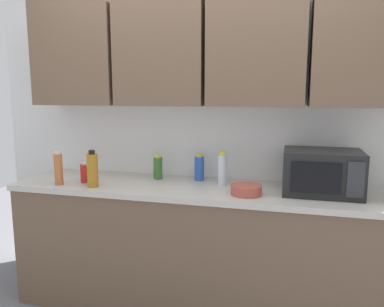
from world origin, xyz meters
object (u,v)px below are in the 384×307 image
(bottle_spice_jar, at_px, (58,169))
(bottle_red_sauce, at_px, (86,173))
(bottle_clear_tall, at_px, (222,169))
(bottle_green_oil, at_px, (158,168))
(bowl_ceramic_small, at_px, (246,190))
(bottle_amber_vinegar, at_px, (92,170))
(microwave, at_px, (322,172))
(bottle_blue_cleaner, at_px, (199,168))

(bottle_spice_jar, bearing_deg, bottle_red_sauce, 36.00)
(bottle_spice_jar, bearing_deg, bottle_clear_tall, 14.87)
(bottle_green_oil, bearing_deg, bottle_red_sauce, -152.35)
(bottle_clear_tall, distance_m, bottle_spice_jar, 1.15)
(bowl_ceramic_small, bearing_deg, bottle_amber_vinegar, -176.29)
(bottle_red_sauce, distance_m, bottle_amber_vinegar, 0.16)
(bottle_amber_vinegar, bearing_deg, microwave, 8.47)
(bottle_green_oil, height_order, bottle_blue_cleaner, bottle_blue_cleaner)
(bottle_blue_cleaner, bearing_deg, bottle_amber_vinegar, -149.83)
(bottle_blue_cleaner, xyz_separation_m, bowl_ceramic_small, (0.38, -0.32, -0.06))
(bottle_amber_vinegar, xyz_separation_m, bottle_spice_jar, (-0.26, -0.00, -0.00))
(bottle_red_sauce, bearing_deg, bottle_amber_vinegar, -43.47)
(microwave, height_order, bottle_red_sauce, microwave)
(bottle_amber_vinegar, bearing_deg, bottle_spice_jar, -179.68)
(bottle_amber_vinegar, distance_m, bottle_green_oil, 0.49)
(bottle_clear_tall, height_order, bottle_spice_jar, same)
(bottle_clear_tall, xyz_separation_m, bottle_spice_jar, (-1.11, -0.30, 0.00))
(bottle_green_oil, bearing_deg, bowl_ceramic_small, -22.08)
(bottle_spice_jar, bearing_deg, bottle_amber_vinegar, 0.32)
(bottle_red_sauce, distance_m, bowl_ceramic_small, 1.16)
(bottle_blue_cleaner, distance_m, bowl_ceramic_small, 0.50)
(bottle_blue_cleaner, bearing_deg, bottle_red_sauce, -160.41)
(bottle_clear_tall, distance_m, bottle_blue_cleaner, 0.21)
(microwave, distance_m, bottle_amber_vinegar, 1.52)
(bowl_ceramic_small, bearing_deg, bottle_red_sauce, 178.00)
(bottle_red_sauce, xyz_separation_m, bottle_green_oil, (0.46, 0.24, 0.02))
(bottle_amber_vinegar, relative_size, bottle_green_oil, 1.41)
(microwave, xyz_separation_m, bottle_clear_tall, (-0.66, 0.07, -0.03))
(bottle_spice_jar, bearing_deg, bowl_ceramic_small, 3.02)
(microwave, distance_m, bottle_red_sauce, 1.63)
(microwave, relative_size, bowl_ceramic_small, 2.42)
(bottle_amber_vinegar, height_order, bottle_spice_jar, bottle_amber_vinegar)
(bowl_ceramic_small, bearing_deg, bottle_spice_jar, -176.98)
(bottle_clear_tall, xyz_separation_m, bottle_green_oil, (-0.50, 0.06, -0.03))
(bottle_green_oil, bearing_deg, bottle_amber_vinegar, -134.82)
(bottle_amber_vinegar, distance_m, bottle_blue_cleaner, 0.76)
(microwave, relative_size, bottle_green_oil, 2.66)
(bottle_spice_jar, relative_size, bottle_green_oil, 1.30)
(microwave, bearing_deg, bottle_green_oil, 173.81)
(bottle_red_sauce, relative_size, bottle_blue_cleaner, 0.74)
(bottle_red_sauce, relative_size, bottle_amber_vinegar, 0.58)
(microwave, relative_size, bottle_clear_tall, 2.04)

